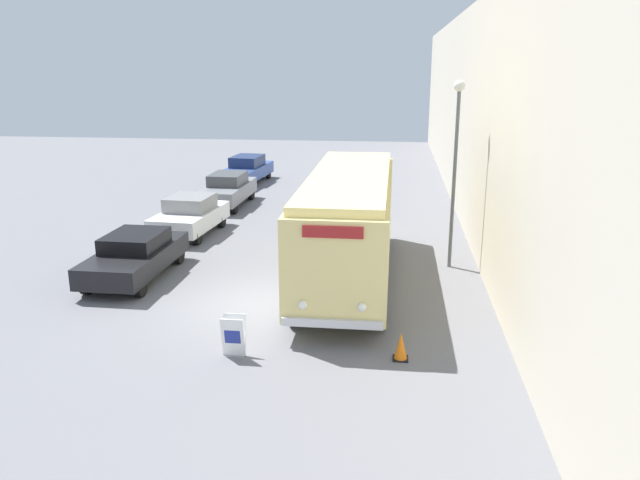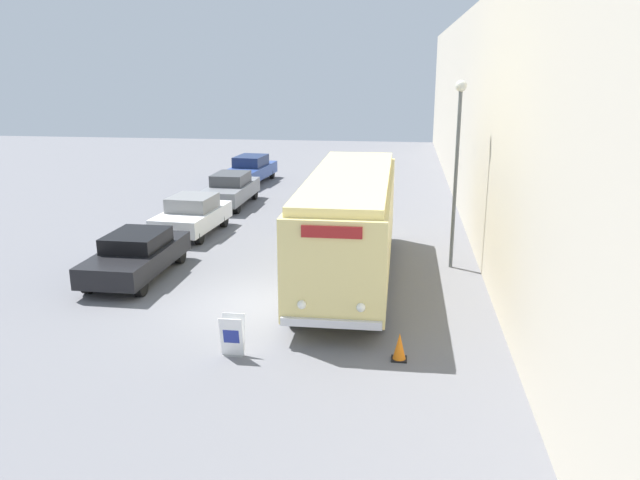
# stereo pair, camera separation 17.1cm
# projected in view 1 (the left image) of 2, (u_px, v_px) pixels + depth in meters

# --- Properties ---
(ground_plane) EXTENTS (80.00, 80.00, 0.00)m
(ground_plane) POSITION_uv_depth(u_px,v_px,m) (253.00, 305.00, 17.66)
(ground_plane) COLOR slate
(building_wall_right) EXTENTS (0.30, 60.00, 8.91)m
(building_wall_right) POSITION_uv_depth(u_px,v_px,m) (471.00, 119.00, 25.23)
(building_wall_right) COLOR beige
(building_wall_right) RESTS_ON ground_plane
(vintage_bus) EXTENTS (2.55, 10.29, 3.37)m
(vintage_bus) POSITION_uv_depth(u_px,v_px,m) (349.00, 220.00, 19.31)
(vintage_bus) COLOR black
(vintage_bus) RESTS_ON ground_plane
(sign_board) EXTENTS (0.53, 0.37, 0.98)m
(sign_board) POSITION_uv_depth(u_px,v_px,m) (234.00, 337.00, 14.45)
(sign_board) COLOR gray
(sign_board) RESTS_ON ground_plane
(streetlamp) EXTENTS (0.36, 0.36, 6.11)m
(streetlamp) POSITION_uv_depth(u_px,v_px,m) (456.00, 148.00, 19.95)
(streetlamp) COLOR #595E60
(streetlamp) RESTS_ON ground_plane
(parked_car_near) EXTENTS (2.00, 4.64, 1.44)m
(parked_car_near) POSITION_uv_depth(u_px,v_px,m) (135.00, 255.00, 19.75)
(parked_car_near) COLOR black
(parked_car_near) RESTS_ON ground_plane
(parked_car_mid) EXTENTS (2.22, 4.20, 1.55)m
(parked_car_mid) POSITION_uv_depth(u_px,v_px,m) (190.00, 215.00, 24.84)
(parked_car_mid) COLOR black
(parked_car_mid) RESTS_ON ground_plane
(parked_car_far) EXTENTS (1.88, 4.63, 1.56)m
(parked_car_far) POSITION_uv_depth(u_px,v_px,m) (228.00, 189.00, 29.95)
(parked_car_far) COLOR black
(parked_car_far) RESTS_ON ground_plane
(parked_car_distant) EXTENTS (2.24, 4.92, 1.55)m
(parked_car_distant) POSITION_uv_depth(u_px,v_px,m) (247.00, 170.00, 35.78)
(parked_car_distant) COLOR black
(parked_car_distant) RESTS_ON ground_plane
(traffic_cone) EXTENTS (0.36, 0.36, 0.66)m
(traffic_cone) POSITION_uv_depth(u_px,v_px,m) (401.00, 346.00, 14.30)
(traffic_cone) COLOR black
(traffic_cone) RESTS_ON ground_plane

